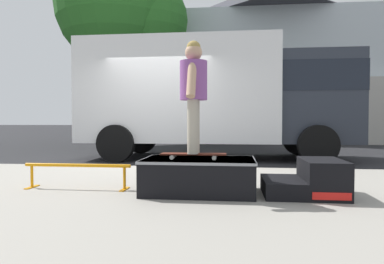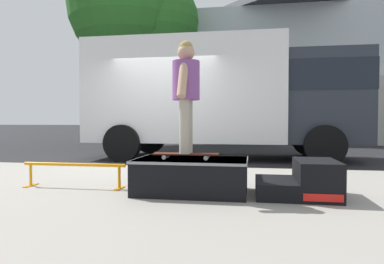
% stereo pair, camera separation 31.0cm
% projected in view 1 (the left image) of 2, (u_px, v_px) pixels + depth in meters
% --- Properties ---
extents(ground_plane, '(140.00, 140.00, 0.00)m').
position_uv_depth(ground_plane, '(148.00, 169.00, 7.28)').
color(ground_plane, black).
extents(sidewalk_slab, '(50.00, 5.00, 0.12)m').
position_uv_depth(sidewalk_slab, '(90.00, 197.00, 4.30)').
color(sidewalk_slab, gray).
rests_on(sidewalk_slab, ground).
extents(skate_box, '(1.34, 0.85, 0.42)m').
position_uv_depth(skate_box, '(199.00, 175.00, 4.25)').
color(skate_box, black).
rests_on(skate_box, sidewalk_slab).
extents(kicker_ramp, '(0.91, 0.78, 0.42)m').
position_uv_depth(kicker_ramp, '(310.00, 180.00, 4.10)').
color(kicker_ramp, black).
rests_on(kicker_ramp, sidewalk_slab).
extents(grind_rail, '(1.41, 0.28, 0.32)m').
position_uv_depth(grind_rail, '(77.00, 170.00, 4.51)').
color(grind_rail, orange).
rests_on(grind_rail, sidewalk_slab).
extents(skateboard, '(0.78, 0.22, 0.07)m').
position_uv_depth(skateboard, '(194.00, 154.00, 4.19)').
color(skateboard, '#4C1E14').
rests_on(skateboard, skate_box).
extents(skater_kid, '(0.33, 0.69, 1.34)m').
position_uv_depth(skater_kid, '(194.00, 87.00, 4.16)').
color(skater_kid, '#B7AD99').
rests_on(skater_kid, skateboard).
extents(box_truck, '(6.91, 2.63, 3.05)m').
position_uv_depth(box_truck, '(217.00, 94.00, 9.26)').
color(box_truck, white).
rests_on(box_truck, ground).
extents(street_tree_main, '(5.36, 4.87, 8.08)m').
position_uv_depth(street_tree_main, '(123.00, 10.00, 14.24)').
color(street_tree_main, brown).
rests_on(street_tree_main, ground).
extents(house_behind, '(9.54, 8.22, 8.40)m').
position_uv_depth(house_behind, '(271.00, 60.00, 18.78)').
color(house_behind, silver).
rests_on(house_behind, ground).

